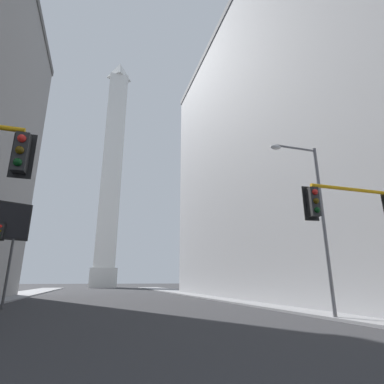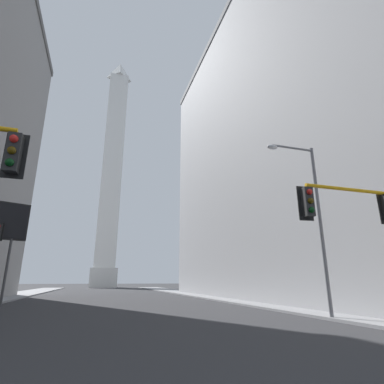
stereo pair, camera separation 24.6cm
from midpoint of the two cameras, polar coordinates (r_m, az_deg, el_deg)
sidewalk_right at (r=36.12m, az=5.93°, el=-19.36°), size 5.00×107.80×0.15m
building_right at (r=42.10m, az=22.87°, el=7.88°), size 24.95×44.41×36.74m
obelisk at (r=96.94m, az=-14.90°, el=4.61°), size 7.31×7.31×74.49m
traffic_light_near_right at (r=13.62m, az=30.79°, el=-4.71°), size 4.65×0.52×5.49m
street_lamp at (r=17.98m, az=22.29°, el=-3.08°), size 3.06×0.36×9.48m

